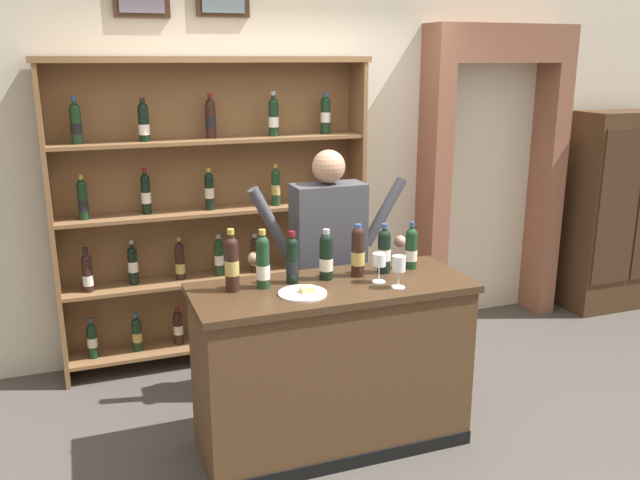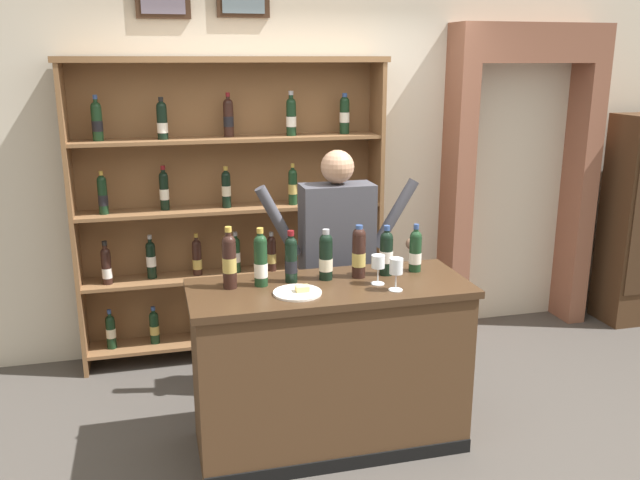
% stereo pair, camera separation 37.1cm
% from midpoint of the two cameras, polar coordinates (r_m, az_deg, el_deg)
% --- Properties ---
extents(ground_plane, '(14.00, 14.00, 0.02)m').
position_cam_midpoint_polar(ground_plane, '(4.13, 5.75, -16.58)').
color(ground_plane, '#47423D').
extents(back_wall, '(12.00, 0.19, 3.38)m').
position_cam_midpoint_polar(back_wall, '(5.07, -0.02, 9.89)').
color(back_wall, beige).
rests_on(back_wall, ground).
extents(wine_shelf, '(2.23, 0.32, 2.17)m').
position_cam_midpoint_polar(wine_shelf, '(4.84, -5.38, 2.94)').
color(wine_shelf, brown).
rests_on(wine_shelf, ground).
extents(archway_doorway, '(1.24, 0.45, 2.41)m').
position_cam_midpoint_polar(archway_doorway, '(5.70, 18.07, 6.44)').
color(archway_doorway, brown).
rests_on(archway_doorway, ground).
extents(tasting_counter, '(1.54, 0.62, 0.97)m').
position_cam_midpoint_polar(tasting_counter, '(3.85, 3.63, -10.71)').
color(tasting_counter, '#4C331E').
rests_on(tasting_counter, ground).
extents(shopkeeper, '(1.08, 0.22, 1.62)m').
position_cam_midpoint_polar(shopkeeper, '(4.26, 3.94, -0.55)').
color(shopkeeper, '#2D3347').
rests_on(shopkeeper, ground).
extents(tasting_bottle_super_tuscan, '(0.08, 0.08, 0.34)m').
position_cam_midpoint_polar(tasting_bottle_super_tuscan, '(3.57, -4.80, -1.73)').
color(tasting_bottle_super_tuscan, black).
rests_on(tasting_bottle_super_tuscan, tasting_counter).
extents(tasting_bottle_riserva, '(0.07, 0.07, 0.32)m').
position_cam_midpoint_polar(tasting_bottle_riserva, '(3.60, -2.15, -1.74)').
color(tasting_bottle_riserva, '#19381E').
rests_on(tasting_bottle_riserva, tasting_counter).
extents(tasting_bottle_grappa, '(0.07, 0.07, 0.29)m').
position_cam_midpoint_polar(tasting_bottle_grappa, '(3.67, 0.41, -1.63)').
color(tasting_bottle_grappa, black).
rests_on(tasting_bottle_grappa, tasting_counter).
extents(tasting_bottle_vin_santo, '(0.08, 0.08, 0.29)m').
position_cam_midpoint_polar(tasting_bottle_vin_santo, '(3.71, 3.36, -1.41)').
color(tasting_bottle_vin_santo, black).
rests_on(tasting_bottle_vin_santo, tasting_counter).
extents(tasting_bottle_bianco, '(0.08, 0.08, 0.30)m').
position_cam_midpoint_polar(tasting_bottle_bianco, '(3.76, 6.14, -1.05)').
color(tasting_bottle_bianco, black).
rests_on(tasting_bottle_bianco, tasting_counter).
extents(tasting_bottle_rosso, '(0.08, 0.08, 0.29)m').
position_cam_midpoint_polar(tasting_bottle_rosso, '(3.83, 8.43, -1.05)').
color(tasting_bottle_rosso, black).
rests_on(tasting_bottle_rosso, tasting_counter).
extents(tasting_bottle_brunello, '(0.07, 0.07, 0.28)m').
position_cam_midpoint_polar(tasting_bottle_brunello, '(3.92, 10.81, -0.92)').
color(tasting_bottle_brunello, '#19381E').
rests_on(tasting_bottle_brunello, tasting_counter).
extents(wine_glass_spare, '(0.07, 0.07, 0.16)m').
position_cam_midpoint_polar(wine_glass_spare, '(3.67, 7.86, -2.01)').
color(wine_glass_spare, silver).
rests_on(wine_glass_spare, tasting_counter).
extents(wine_glass_right, '(0.08, 0.08, 0.18)m').
position_cam_midpoint_polar(wine_glass_right, '(3.58, 9.46, -2.42)').
color(wine_glass_right, silver).
rests_on(wine_glass_right, tasting_counter).
extents(cheese_plate, '(0.26, 0.26, 0.04)m').
position_cam_midpoint_polar(cheese_plate, '(3.52, 1.13, -4.51)').
color(cheese_plate, white).
rests_on(cheese_plate, tasting_counter).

